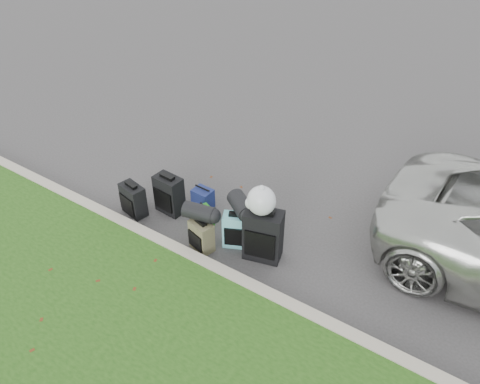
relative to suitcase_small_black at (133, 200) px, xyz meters
The scene contains 12 objects.
ground 1.77m from the suitcase_small_black, 20.77° to the left, with size 120.00×120.00×0.00m, color #383535.
curb 1.69m from the suitcase_small_black, 13.07° to the right, with size 120.00×0.18×0.15m, color #9E937F.
suitcase_small_black is the anchor object (origin of this frame).
suitcase_large_black_left 0.59m from the suitcase_small_black, 40.09° to the left, with size 0.46×0.27×0.66m, color black.
suitcase_olive 1.44m from the suitcase_small_black, ahead, with size 0.36×0.22×0.49m, color #46432C.
suitcase_teal 1.84m from the suitcase_small_black, ahead, with size 0.39×0.23×0.56m, color #539BAA.
suitcase_large_black_right 2.30m from the suitcase_small_black, ahead, with size 0.54×0.32×0.81m, color black.
tote_green 1.21m from the suitcase_small_black, 20.34° to the left, with size 0.27×0.21×0.30m, color #21791A.
tote_navy 1.13m from the suitcase_small_black, 42.22° to the left, with size 0.32×0.25×0.34m, color navy.
duffel_left 1.41m from the suitcase_small_black, ahead, with size 0.25×0.25×0.46m, color black.
duffel_right 1.92m from the suitcase_small_black, 12.39° to the left, with size 0.27×0.27×0.48m, color black.
trash_bag 2.37m from the suitcase_small_black, ahead, with size 0.41×0.41×0.41m, color silver.
Camera 1 is at (3.15, -4.69, 4.87)m, focal length 35.00 mm.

